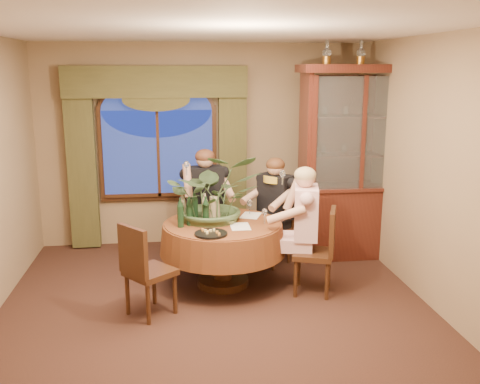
{
  "coord_description": "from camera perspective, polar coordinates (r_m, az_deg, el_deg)",
  "views": [
    {
      "loc": [
        -0.41,
        -4.98,
        2.45
      ],
      "look_at": [
        0.34,
        0.81,
        1.1
      ],
      "focal_mm": 40.0,
      "sensor_mm": 36.0,
      "label": 1
    }
  ],
  "objects": [
    {
      "name": "olive_bowl",
      "position": [
        6.0,
        -1.27,
        -3.2
      ],
      "size": [
        0.16,
        0.16,
        0.05
      ],
      "primitive_type": "imported",
      "color": "#4D582C",
      "rests_on": "dining_table"
    },
    {
      "name": "wall_back",
      "position": [
        7.57,
        -4.16,
        5.0
      ],
      "size": [
        4.5,
        0.0,
        4.5
      ],
      "primitive_type": "plane",
      "rotation": [
        1.57,
        0.0,
        0.0
      ],
      "color": "#856C4F",
      "rests_on": "ground"
    },
    {
      "name": "ceiling",
      "position": [
        5.01,
        -2.74,
        17.0
      ],
      "size": [
        5.0,
        5.0,
        0.0
      ],
      "primitive_type": "plane",
      "rotation": [
        3.14,
        0.0,
        0.0
      ],
      "color": "white",
      "rests_on": "wall_back"
    },
    {
      "name": "oil_lamp_center",
      "position": [
        7.03,
        12.79,
        14.52
      ],
      "size": [
        0.11,
        0.11,
        0.34
      ],
      "primitive_type": null,
      "color": "#A5722D",
      "rests_on": "china_cabinet"
    },
    {
      "name": "wine_bottle_2",
      "position": [
        5.93,
        -3.67,
        -2.03
      ],
      "size": [
        0.07,
        0.07,
        0.33
      ],
      "primitive_type": "cylinder",
      "color": "black",
      "rests_on": "dining_table"
    },
    {
      "name": "person_pink",
      "position": [
        6.03,
        7.0,
        -3.91
      ],
      "size": [
        0.57,
        0.6,
        1.41
      ],
      "primitive_type": null,
      "rotation": [
        0.0,
        0.0,
        1.34
      ],
      "color": "beige",
      "rests_on": "floor"
    },
    {
      "name": "drapery_right",
      "position": [
        7.52,
        -0.81,
        3.29
      ],
      "size": [
        0.38,
        0.14,
        2.32
      ],
      "primitive_type": "cube",
      "color": "#3F3E1F",
      "rests_on": "floor"
    },
    {
      "name": "stoneware_vase",
      "position": [
        6.18,
        -2.75,
        -1.7
      ],
      "size": [
        0.14,
        0.14,
        0.27
      ],
      "primitive_type": null,
      "color": "gray",
      "rests_on": "dining_table"
    },
    {
      "name": "wine_glass_person_scarf",
      "position": [
        6.38,
        1.03,
        -1.6
      ],
      "size": [
        0.07,
        0.07,
        0.18
      ],
      "primitive_type": null,
      "color": "silver",
      "rests_on": "dining_table"
    },
    {
      "name": "window",
      "position": [
        7.51,
        -8.71,
        4.05
      ],
      "size": [
        1.62,
        0.1,
        1.32
      ],
      "primitive_type": null,
      "color": "navy",
      "rests_on": "wall_back"
    },
    {
      "name": "dining_table",
      "position": [
        6.18,
        -1.85,
        -6.62
      ],
      "size": [
        1.76,
        1.76,
        0.75
      ],
      "primitive_type": "cylinder",
      "rotation": [
        0.0,
        0.0,
        -0.27
      ],
      "color": "maroon",
      "rests_on": "floor"
    },
    {
      "name": "chair_back_right",
      "position": [
        6.82,
        3.29,
        -3.81
      ],
      "size": [
        0.59,
        0.59,
        0.96
      ],
      "primitive_type": "cube",
      "rotation": [
        0.0,
        0.0,
        -3.97
      ],
      "color": "black",
      "rests_on": "floor"
    },
    {
      "name": "tasting_paper_0",
      "position": [
        5.9,
        0.01,
        -3.7
      ],
      "size": [
        0.21,
        0.3,
        0.0
      ],
      "primitive_type": "cube",
      "rotation": [
        0.0,
        0.0,
        -0.0
      ],
      "color": "white",
      "rests_on": "dining_table"
    },
    {
      "name": "tasting_paper_1",
      "position": [
        6.34,
        1.15,
        -2.51
      ],
      "size": [
        0.31,
        0.36,
        0.0
      ],
      "primitive_type": "cube",
      "rotation": [
        0.0,
        0.0,
        -0.38
      ],
      "color": "white",
      "rests_on": "dining_table"
    },
    {
      "name": "person_back",
      "position": [
        6.94,
        -3.73,
        -1.34
      ],
      "size": [
        0.59,
        0.55,
        1.47
      ],
      "primitive_type": null,
      "rotation": [
        0.0,
        0.0,
        -2.99
      ],
      "color": "black",
      "rests_on": "floor"
    },
    {
      "name": "chair_front_left",
      "position": [
        5.51,
        -9.55,
        -8.15
      ],
      "size": [
        0.59,
        0.59,
        0.96
      ],
      "primitive_type": "cube",
      "rotation": [
        0.0,
        0.0,
        -0.88
      ],
      "color": "black",
      "rests_on": "floor"
    },
    {
      "name": "floor",
      "position": [
        5.57,
        -2.42,
        -13.1
      ],
      "size": [
        5.0,
        5.0,
        0.0
      ],
      "primitive_type": "plane",
      "color": "black",
      "rests_on": "ground"
    },
    {
      "name": "drapery_left",
      "position": [
        7.57,
        -16.51,
        2.82
      ],
      "size": [
        0.38,
        0.14,
        2.32
      ],
      "primitive_type": "cube",
      "color": "#3F3E1F",
      "rests_on": "floor"
    },
    {
      "name": "chair_right",
      "position": [
        5.99,
        7.81,
        -6.31
      ],
      "size": [
        0.54,
        0.54,
        0.96
      ],
      "primitive_type": "cube",
      "rotation": [
        0.0,
        0.0,
        1.23
      ],
      "color": "black",
      "rests_on": "floor"
    },
    {
      "name": "centerpiece_plant",
      "position": [
        6.06,
        -2.8,
        3.14
      ],
      "size": [
        1.07,
        1.19,
        0.93
      ],
      "primitive_type": "imported",
      "color": "#395231",
      "rests_on": "dining_table"
    },
    {
      "name": "wine_bottle_1",
      "position": [
        6.12,
        -6.18,
        -1.59
      ],
      "size": [
        0.07,
        0.07,
        0.33
      ],
      "primitive_type": "cylinder",
      "color": "tan",
      "rests_on": "dining_table"
    },
    {
      "name": "wine_glass_person_pink",
      "position": [
        6.0,
        2.64,
        -2.58
      ],
      "size": [
        0.07,
        0.07,
        0.18
      ],
      "primitive_type": null,
      "color": "silver",
      "rests_on": "dining_table"
    },
    {
      "name": "swag_valance",
      "position": [
        7.34,
        -8.99,
        11.53
      ],
      "size": [
        2.45,
        0.16,
        0.42
      ],
      "primitive_type": null,
      "color": "#3F3E1F",
      "rests_on": "wall_back"
    },
    {
      "name": "cheese_platter",
      "position": [
        5.62,
        -3.12,
        -4.48
      ],
      "size": [
        0.35,
        0.35,
        0.02
      ],
      "primitive_type": "cylinder",
      "color": "black",
      "rests_on": "dining_table"
    },
    {
      "name": "wine_bottle_5",
      "position": [
        6.16,
        -4.83,
        -1.47
      ],
      "size": [
        0.07,
        0.07,
        0.33
      ],
      "primitive_type": "cylinder",
      "color": "black",
      "rests_on": "dining_table"
    },
    {
      "name": "wine_bottle_3",
      "position": [
        6.06,
        -3.77,
        -1.69
      ],
      "size": [
        0.07,
        0.07,
        0.33
      ],
      "primitive_type": "cylinder",
      "color": "tan",
      "rests_on": "dining_table"
    },
    {
      "name": "wall_right",
      "position": [
        5.75,
        20.41,
        1.66
      ],
      "size": [
        0.0,
        5.0,
        5.0
      ],
      "primitive_type": "plane",
      "rotation": [
        1.57,
        0.0,
        -1.57
      ],
      "color": "#856C4F",
      "rests_on": "ground"
    },
    {
      "name": "oil_lamp_right",
      "position": [
        7.18,
        16.17,
        14.29
      ],
      "size": [
        0.11,
        0.11,
        0.34
      ],
      "primitive_type": null,
      "color": "#A5722D",
      "rests_on": "china_cabinet"
    },
    {
      "name": "china_cabinet",
      "position": [
        7.12,
        12.22,
        3.03
      ],
      "size": [
        1.54,
        0.6,
        2.5
      ],
      "primitive_type": "cube",
      "color": "#3A1610",
      "rests_on": "floor"
    },
    {
      "name": "wine_bottle_0",
      "position": [
        5.88,
        -6.37,
        -2.2
      ],
      "size": [
        0.07,
        0.07,
        0.33
      ],
      "primitive_type": "cylinder",
      "color": "black",
      "rests_on": "dining_table"
    },
    {
      "name": "arched_transom",
      "position": [
        7.43,
        -8.92,
        10.0
      ],
      "size": [
        1.6,
        0.06,
        0.44
      ],
      "primitive_type": null,
      "color": "navy",
      "rests_on": "wall_back"
    },
    {
      "name": "person_scarf",
      "position": [
        6.81,
        3.83,
        -2.0
      ],
      "size": [
        0.67,
        0.67,
        1.38
      ],
      "primitive_type": null,
      "rotation": [
        0.0,
        0.0,
        -3.99
      ],
      "color": "black",
      "rests_on": "floor"
    },
    {
      "name": "oil_lamp_left",
      "position": [
        6.89,
        9.26,
        14.7
      ],
      "size": [
        0.11,
        0.11,
        0.34
      ],
      "primitive_type": null,
      "color": "#A5722D",
      "rests_on": "china_cabinet"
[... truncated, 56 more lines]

